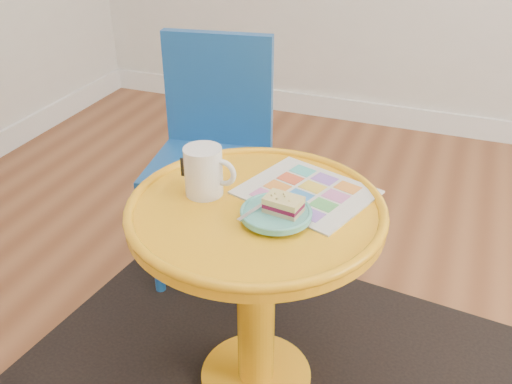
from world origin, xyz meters
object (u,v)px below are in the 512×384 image
(side_table, at_px, (256,262))
(chair, at_px, (212,146))
(mug, at_px, (204,170))
(plate, at_px, (276,214))
(newspaper, at_px, (306,192))

(side_table, xyz_separation_m, chair, (-0.33, 0.47, 0.05))
(side_table, distance_m, mug, 0.26)
(plate, bearing_deg, mug, 165.75)
(mug, xyz_separation_m, plate, (0.20, -0.05, -0.05))
(mug, distance_m, plate, 0.21)
(side_table, height_order, chair, chair)
(mug, bearing_deg, side_table, -5.32)
(chair, xyz_separation_m, newspaper, (0.42, -0.36, 0.11))
(side_table, distance_m, newspaper, 0.21)
(chair, height_order, newspaper, chair)
(chair, distance_m, newspaper, 0.57)
(side_table, bearing_deg, chair, 125.53)
(side_table, relative_size, plate, 3.78)
(chair, height_order, mug, chair)
(chair, distance_m, plate, 0.65)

